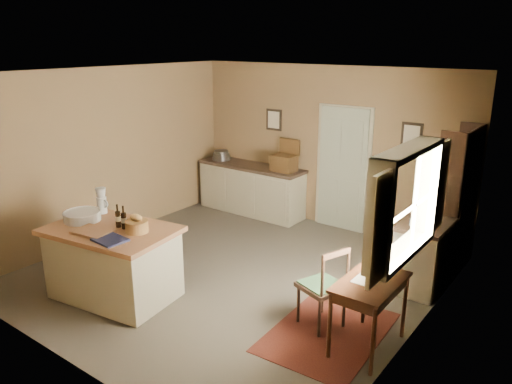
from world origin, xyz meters
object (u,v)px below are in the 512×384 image
Objects in this scene: work_island at (113,260)px; right_cabinet at (425,253)px; shelving_unit at (459,200)px; writing_desk at (370,289)px; sideboard at (252,187)px; desk_chair at (322,286)px.

right_cabinet is (3.00, 2.58, -0.02)m from work_island.
shelving_unit is (3.15, 3.35, 0.52)m from work_island.
right_cabinet reaches higher than writing_desk.
sideboard is 3.67m from right_cabinet.
work_island is 3.59m from sideboard.
sideboard is 3.73m from shelving_unit.
shelving_unit is at bearing 86.49° from writing_desk.
writing_desk is (3.54, -2.68, 0.19)m from sideboard.
desk_chair reaches higher than writing_desk.
shelving_unit is at bearing 78.75° from right_cabinet.
shelving_unit is (0.15, 2.48, 0.33)m from writing_desk.
desk_chair is at bearing -107.41° from shelving_unit.
sideboard is at bearing 164.71° from right_cabinet.
right_cabinet is 0.95m from shelving_unit.
desk_chair is 0.48× the size of shelving_unit.
writing_desk is 0.63m from desk_chair.
desk_chair is 1.74m from right_cabinet.
sideboard is 2.06× the size of right_cabinet.
shelving_unit reaches higher than writing_desk.
writing_desk is (3.00, 0.86, 0.19)m from work_island.
right_cabinet is at bearing -101.25° from shelving_unit.
right_cabinet is 0.50× the size of shelving_unit.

